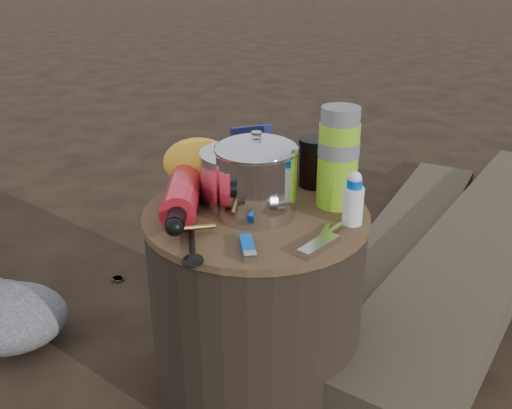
# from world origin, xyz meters

# --- Properties ---
(ground) EXTENTS (60.00, 60.00, 0.00)m
(ground) POSITION_xyz_m (0.00, 0.00, 0.00)
(ground) COLOR black
(ground) RESTS_ON ground
(stump) EXTENTS (0.50, 0.50, 0.46)m
(stump) POSITION_xyz_m (0.00, 0.00, 0.23)
(stump) COLOR black
(stump) RESTS_ON ground
(log_main) EXTENTS (1.20, 1.74, 0.15)m
(log_main) POSITION_xyz_m (0.71, 0.55, 0.08)
(log_main) COLOR #42392C
(log_main) RESTS_ON ground
(log_small) EXTENTS (0.74, 1.25, 0.11)m
(log_small) POSITION_xyz_m (0.52, 0.73, 0.05)
(log_small) COLOR #42392C
(log_small) RESTS_ON ground
(foil_windscreen) EXTENTS (0.20, 0.20, 0.12)m
(foil_windscreen) POSITION_xyz_m (-0.03, 0.05, 0.52)
(foil_windscreen) COLOR silver
(foil_windscreen) RESTS_ON stump
(camping_pot) EXTENTS (0.18, 0.18, 0.18)m
(camping_pot) POSITION_xyz_m (0.00, -0.01, 0.55)
(camping_pot) COLOR silver
(camping_pot) RESTS_ON stump
(fuel_bottle) EXTENTS (0.10, 0.32, 0.08)m
(fuel_bottle) POSITION_xyz_m (-0.17, 0.01, 0.50)
(fuel_bottle) COLOR red
(fuel_bottle) RESTS_ON stump
(thermos) EXTENTS (0.09, 0.09, 0.23)m
(thermos) POSITION_xyz_m (0.18, 0.05, 0.58)
(thermos) COLOR #87D122
(thermos) RESTS_ON stump
(travel_mug) EXTENTS (0.08, 0.08, 0.12)m
(travel_mug) POSITION_xyz_m (0.13, 0.17, 0.52)
(travel_mug) COLOR black
(travel_mug) RESTS_ON stump
(stuff_sack) EXTENTS (0.17, 0.14, 0.12)m
(stuff_sack) POSITION_xyz_m (-0.15, 0.15, 0.52)
(stuff_sack) COLOR yellow
(stuff_sack) RESTS_ON stump
(food_pouch) EXTENTS (0.11, 0.06, 0.13)m
(food_pouch) POSITION_xyz_m (-0.02, 0.21, 0.53)
(food_pouch) COLOR #15184C
(food_pouch) RESTS_ON stump
(lighter) EXTENTS (0.04, 0.10, 0.02)m
(lighter) POSITION_xyz_m (-0.01, -0.17, 0.47)
(lighter) COLOR blue
(lighter) RESTS_ON stump
(multitool) EXTENTS (0.09, 0.10, 0.01)m
(multitool) POSITION_xyz_m (0.13, -0.17, 0.47)
(multitool) COLOR silver
(multitool) RESTS_ON stump
(pot_grabber) EXTENTS (0.09, 0.13, 0.01)m
(pot_grabber) POSITION_xyz_m (0.14, -0.13, 0.47)
(pot_grabber) COLOR silver
(pot_grabber) RESTS_ON stump
(spork) EXTENTS (0.06, 0.17, 0.01)m
(spork) POSITION_xyz_m (-0.12, -0.17, 0.47)
(spork) COLOR black
(spork) RESTS_ON stump
(squeeze_bottle) EXTENTS (0.04, 0.04, 0.10)m
(squeeze_bottle) POSITION_xyz_m (0.21, -0.05, 0.51)
(squeeze_bottle) COLOR white
(squeeze_bottle) RESTS_ON stump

